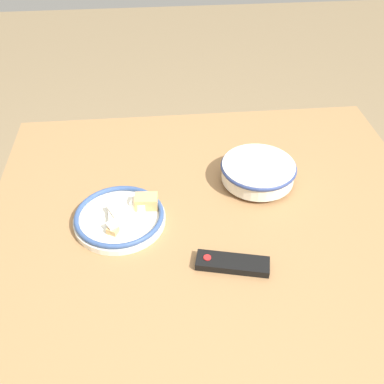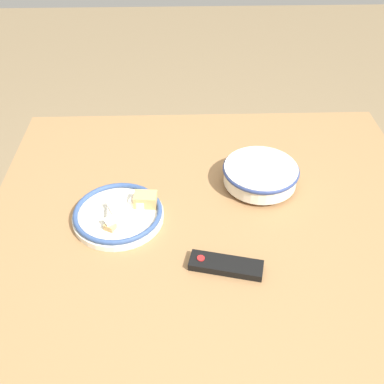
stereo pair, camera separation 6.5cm
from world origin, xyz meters
name	(u,v)px [view 1 (the left image)]	position (x,y,z in m)	size (l,w,h in m)	color
ground_plane	(207,348)	(0.00, 0.00, 0.00)	(8.00, 8.00, 0.00)	#7F6B4C
dining_table	(212,231)	(0.00, 0.00, 0.64)	(1.26, 1.08, 0.72)	olive
noodle_bowl	(258,171)	(-0.15, -0.12, 0.76)	(0.23, 0.23, 0.07)	silver
food_plate	(121,217)	(0.26, 0.01, 0.73)	(0.25, 0.25, 0.05)	silver
tv_remote	(232,263)	(-0.02, 0.20, 0.73)	(0.19, 0.10, 0.02)	black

